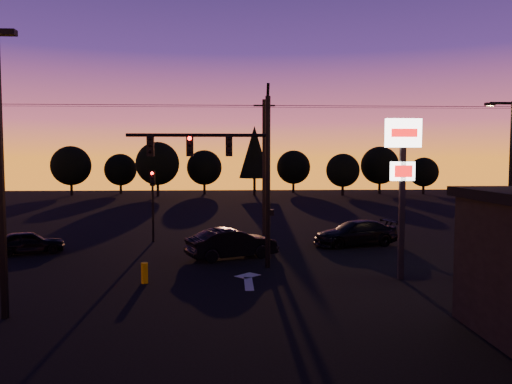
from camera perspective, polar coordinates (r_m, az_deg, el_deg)
ground at (r=19.82m, az=-2.20°, el=-11.17°), size 120.00×120.00×0.00m
lane_arrow at (r=21.45m, az=-0.90°, el=-9.98°), size 1.20×3.10×0.01m
traffic_signal_mast at (r=23.13m, az=-2.60°, el=3.37°), size 6.79×0.52×8.58m
secondary_signal at (r=31.08m, az=-11.73°, el=-0.39°), size 0.30×0.31×4.35m
parking_lot_light at (r=17.71m, az=-27.25°, el=3.83°), size 1.25×0.30×9.14m
pylon_sign at (r=21.86m, az=16.41°, el=3.12°), size 1.50×0.28×6.80m
streetlight at (r=28.41m, az=26.95°, el=2.01°), size 1.55×0.35×8.00m
utility_pole_1 at (r=33.22m, az=0.95°, el=2.96°), size 1.40×0.26×9.00m
power_wires at (r=33.38m, az=0.95°, el=9.80°), size 36.00×1.22×0.07m
bollard at (r=21.29m, az=-12.62°, el=-9.02°), size 0.28×0.28×0.85m
tree_0 at (r=72.50m, az=-20.39°, el=2.83°), size 5.36×5.36×6.74m
tree_1 at (r=73.86m, az=-15.23°, el=2.47°), size 4.54×4.54×5.71m
tree_2 at (r=67.85m, az=-11.19°, el=3.21°), size 5.77×5.78×7.26m
tree_3 at (r=71.25m, az=-5.93°, el=2.79°), size 4.95×4.95×6.22m
tree_4 at (r=68.22m, az=-0.18°, el=4.60°), size 4.18×4.18×9.50m
tree_5 at (r=73.73m, az=4.31°, el=2.84°), size 4.95×4.95×6.22m
tree_6 at (r=68.86m, az=9.90°, el=2.46°), size 4.54×4.54×5.71m
tree_7 at (r=73.28m, az=13.97°, el=2.97°), size 5.36×5.36×6.74m
tree_8 at (r=74.33m, az=18.62°, el=2.17°), size 4.12×4.12×5.19m
car_left at (r=29.57m, az=-24.58°, el=-5.25°), size 3.94×2.74×1.25m
car_mid at (r=25.78m, az=-2.76°, el=-5.88°), size 4.92×3.35×1.54m
car_right at (r=30.02m, az=11.28°, el=-4.62°), size 5.40×3.29×1.46m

